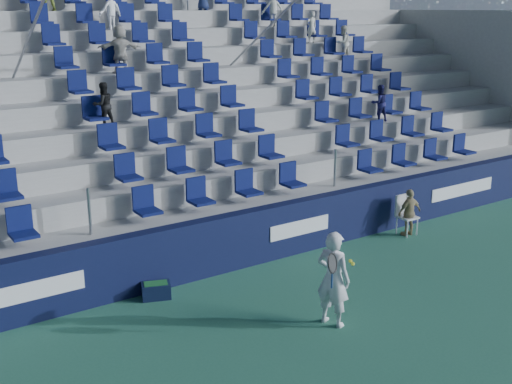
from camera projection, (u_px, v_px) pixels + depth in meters
ground at (337, 325)px, 11.11m from camera, size 70.00×70.00×0.00m
sponsor_wall at (239, 240)px, 13.45m from camera, size 24.00×0.32×1.20m
grandstand at (135, 131)px, 17.07m from camera, size 24.00×8.17×6.63m
tennis_player at (333, 279)px, 10.92m from camera, size 0.70×0.72×1.70m
line_judge_chair at (405, 212)px, 15.46m from camera, size 0.44×0.45×0.97m
line_judge at (409, 212)px, 15.33m from camera, size 0.69×0.32×1.15m
ball_bin at (156, 290)px, 12.11m from camera, size 0.62×0.51×0.30m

